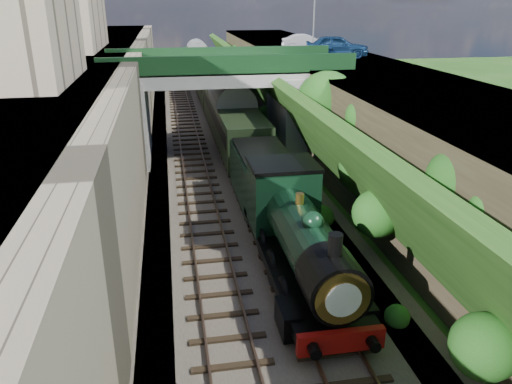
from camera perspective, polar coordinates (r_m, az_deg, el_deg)
name	(u,v)px	position (r m, az deg, el deg)	size (l,w,h in m)	color
trackbed	(227,173)	(31.80, -3.34, 2.18)	(10.00, 90.00, 0.20)	#473F38
retaining_wall	(134,124)	(30.75, -13.79, 7.54)	(1.00, 90.00, 7.00)	#756B56
street_plateau_left	(72,127)	(31.18, -20.25, 7.03)	(6.00, 90.00, 7.00)	#262628
street_plateau_right	(372,120)	(33.37, 13.13, 7.98)	(8.00, 90.00, 6.25)	#262628
embankment_slope	(304,128)	(32.14, 5.49, 7.31)	(4.64, 90.00, 6.45)	#1E4714
track_left	(195,173)	(31.61, -6.95, 2.21)	(2.50, 90.00, 0.20)	black
track_right	(246,170)	(31.91, -1.20, 2.56)	(2.50, 90.00, 0.20)	black
road_bridge	(232,99)	(34.75, -2.71, 10.61)	(16.00, 6.40, 7.25)	gray
building_far	(61,6)	(40.51, -21.36, 19.22)	(5.00, 10.00, 6.00)	gray
building_near	(20,35)	(24.69, -25.33, 15.93)	(4.00, 8.00, 4.00)	gray
tree	(328,104)	(30.31, 8.20, 9.96)	(3.60, 3.80, 6.60)	black
lamppost	(315,11)	(43.44, 6.74, 19.90)	(0.87, 0.15, 6.00)	gray
car_blue	(337,46)	(40.25, 9.23, 16.13)	(1.94, 4.83, 1.65)	navy
car_silver	(306,42)	(45.52, 5.70, 16.67)	(1.45, 4.15, 1.37)	#B0AEB3
locomotive	(300,239)	(19.16, 5.00, -5.38)	(3.10, 10.22, 3.83)	black
tender	(263,181)	(25.87, 0.84, 1.25)	(2.70, 6.00, 3.05)	black
coach_front	(232,119)	(37.71, -2.79, 8.31)	(2.90, 18.00, 3.70)	black
coach_middle	(209,81)	(56.10, -5.34, 12.49)	(2.90, 18.00, 3.70)	black
coach_rear	(198,61)	(74.69, -6.65, 14.60)	(2.90, 18.00, 3.70)	black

